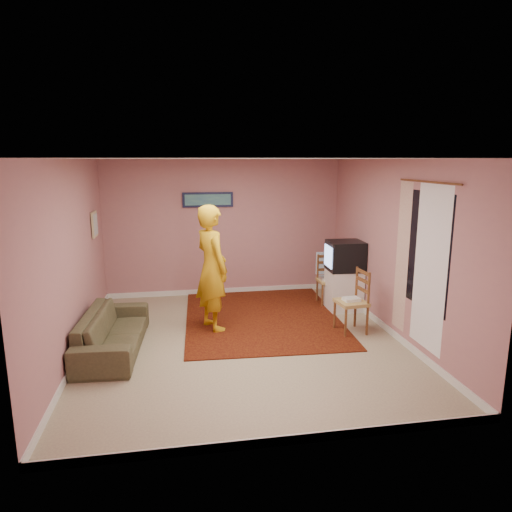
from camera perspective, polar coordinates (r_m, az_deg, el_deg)
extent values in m
plane|color=tan|center=(6.73, -1.67, -10.66)|extent=(5.00, 5.00, 0.00)
cube|color=#AE7272|center=(8.79, -4.02, 3.51)|extent=(4.50, 0.02, 2.60)
cube|color=#AE7272|center=(3.97, 3.36, -7.00)|extent=(4.50, 0.02, 2.60)
cube|color=#AE7272|center=(6.44, -21.98, -0.46)|extent=(0.02, 5.00, 2.60)
cube|color=#AE7272|center=(7.01, 16.78, 0.87)|extent=(0.02, 5.00, 2.60)
cube|color=white|center=(6.21, -1.81, 12.07)|extent=(4.50, 5.00, 0.02)
cube|color=silver|center=(9.05, -3.90, -4.35)|extent=(4.50, 0.02, 0.10)
cube|color=silver|center=(4.54, 3.12, -22.05)|extent=(4.50, 0.02, 0.10)
cube|color=silver|center=(6.80, -21.07, -10.80)|extent=(0.02, 5.00, 0.10)
cube|color=silver|center=(7.34, 16.12, -8.75)|extent=(0.02, 5.00, 0.10)
cube|color=black|center=(6.21, 20.48, 0.63)|extent=(0.01, 1.10, 1.50)
cube|color=white|center=(6.12, 20.92, -1.48)|extent=(0.01, 0.75, 2.10)
cube|color=silver|center=(6.70, 17.81, -0.13)|extent=(0.01, 0.35, 2.10)
cylinder|color=brown|center=(6.09, 20.71, 8.68)|extent=(0.02, 1.40, 0.02)
cube|color=#141838|center=(8.67, -6.04, 7.01)|extent=(0.95, 0.03, 0.28)
cube|color=#2F5984|center=(8.65, -6.03, 7.00)|extent=(0.86, 0.01, 0.20)
cube|color=tan|center=(7.94, -19.55, 3.76)|extent=(0.03, 0.38, 0.42)
cube|color=#AEB8BE|center=(7.94, -19.41, 3.77)|extent=(0.01, 0.30, 0.34)
cube|color=black|center=(7.69, 0.74, -7.64)|extent=(2.63, 3.23, 0.02)
cube|color=white|center=(8.13, 10.91, -4.19)|extent=(0.56, 0.51, 0.71)
cube|color=black|center=(7.99, 11.09, 0.03)|extent=(0.61, 0.55, 0.51)
cube|color=#8CB2F2|center=(7.90, 9.03, -0.03)|extent=(0.04, 0.43, 0.36)
cube|color=tan|center=(8.39, 9.14, -3.07)|extent=(0.41, 0.39, 0.05)
cube|color=brown|center=(8.34, 9.19, -1.53)|extent=(0.41, 0.04, 0.46)
cube|color=silver|center=(8.38, 9.15, -2.71)|extent=(0.35, 0.25, 0.06)
cube|color=#85B4DA|center=(8.50, 8.79, -0.86)|extent=(0.39, 0.05, 0.41)
cube|color=tan|center=(7.08, 11.82, -5.70)|extent=(0.46, 0.48, 0.05)
cube|color=brown|center=(7.01, 11.91, -3.75)|extent=(0.09, 0.44, 0.50)
cube|color=white|center=(7.07, 11.84, -5.31)|extent=(0.26, 0.20, 0.05)
imported|color=#4C492E|center=(6.65, -17.44, -8.97)|extent=(0.85, 1.94, 0.55)
imported|color=gold|center=(6.98, -5.55, -1.51)|extent=(0.71, 0.83, 1.94)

